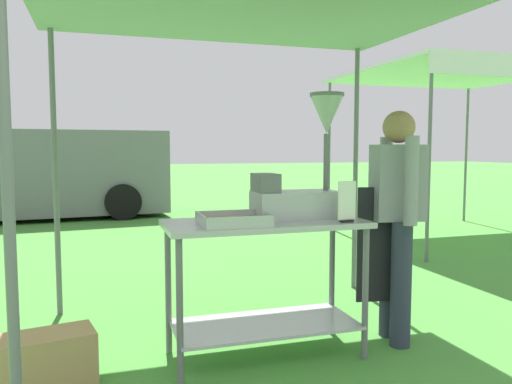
{
  "coord_description": "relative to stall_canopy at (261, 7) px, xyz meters",
  "views": [
    {
      "loc": [
        -0.97,
        -2.02,
        1.36
      ],
      "look_at": [
        0.05,
        1.23,
        1.06
      ],
      "focal_mm": 35.56,
      "sensor_mm": 36.0,
      "label": 1
    }
  ],
  "objects": [
    {
      "name": "neighbour_tent",
      "position": [
        4.1,
        3.22,
        0.15
      ],
      "size": [
        2.98,
        2.9,
        2.49
      ],
      "color": "slate",
      "rests_on": "ground"
    },
    {
      "name": "vendor",
      "position": [
        0.95,
        -0.12,
        -1.35
      ],
      "size": [
        0.46,
        0.54,
        1.61
      ],
      "color": "#2D3347",
      "rests_on": "ground"
    },
    {
      "name": "menu_sign",
      "position": [
        0.47,
        -0.3,
        -1.25
      ],
      "size": [
        0.13,
        0.05,
        0.26
      ],
      "color": "black",
      "rests_on": "donut_cart"
    },
    {
      "name": "donut_cart",
      "position": [
        0.0,
        -0.1,
        -1.62
      ],
      "size": [
        1.29,
        0.58,
        0.89
      ],
      "color": "#B7B7BC",
      "rests_on": "ground"
    },
    {
      "name": "ground_plane",
      "position": [
        -0.05,
        4.87,
        -2.25
      ],
      "size": [
        70.0,
        70.0,
        0.0
      ],
      "primitive_type": "plane",
      "color": "#478E38"
    },
    {
      "name": "van_grey",
      "position": [
        -2.13,
        7.51,
        -1.38
      ],
      "size": [
        4.97,
        2.43,
        1.69
      ],
      "color": "slate",
      "rests_on": "ground"
    },
    {
      "name": "donut_fryer",
      "position": [
        0.28,
        -0.04,
        -1.08
      ],
      "size": [
        0.61,
        0.28,
        0.83
      ],
      "color": "#B7B7BC",
      "rests_on": "donut_cart"
    },
    {
      "name": "supply_crate",
      "position": [
        -1.32,
        -0.11,
        -2.1
      ],
      "size": [
        0.56,
        0.38,
        0.3
      ],
      "color": "tan",
      "rests_on": "ground"
    },
    {
      "name": "donut_tray",
      "position": [
        -0.24,
        -0.2,
        -1.34
      ],
      "size": [
        0.41,
        0.33,
        0.07
      ],
      "color": "#B7B7BC",
      "rests_on": "donut_cart"
    },
    {
      "name": "stall_canopy",
      "position": [
        0.0,
        0.0,
        0.0
      ],
      "size": [
        2.88,
        2.47,
        2.34
      ],
      "color": "slate",
      "rests_on": "ground"
    }
  ]
}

